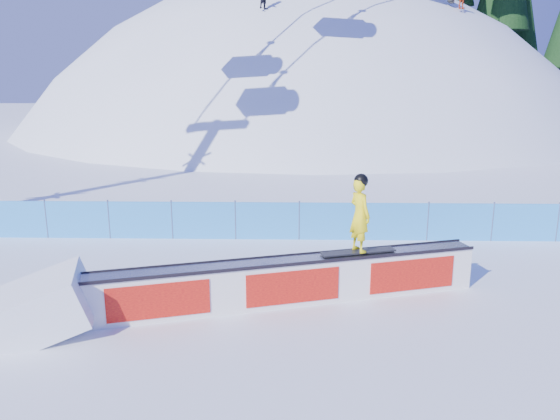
{
  "coord_description": "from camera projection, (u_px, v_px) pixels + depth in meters",
  "views": [
    {
      "loc": [
        -1.21,
        -11.95,
        5.14
      ],
      "look_at": [
        -1.54,
        2.09,
        1.57
      ],
      "focal_mm": 35.0,
      "sensor_mm": 36.0,
      "label": 1
    }
  ],
  "objects": [
    {
      "name": "ground",
      "position": [
        343.0,
        297.0,
        12.82
      ],
      "size": [
        160.0,
        160.0,
        0.0
      ],
      "primitive_type": "plane",
      "color": "white",
      "rests_on": "ground"
    },
    {
      "name": "snow_hill",
      "position": [
        303.0,
        296.0,
        57.94
      ],
      "size": [
        64.0,
        64.0,
        64.0
      ],
      "color": "white",
      "rests_on": "ground"
    },
    {
      "name": "safety_fence",
      "position": [
        331.0,
        221.0,
        17.03
      ],
      "size": [
        22.05,
        0.05,
        1.3
      ],
      "color": "#2F91E9",
      "rests_on": "ground"
    },
    {
      "name": "rail_box",
      "position": [
        290.0,
        281.0,
        12.34
      ],
      "size": [
        8.8,
        3.13,
        1.08
      ],
      "rotation": [
        0.0,
        0.0,
        0.29
      ],
      "color": "white",
      "rests_on": "ground"
    },
    {
      "name": "snow_ramp",
      "position": [
        24.0,
        332.0,
        11.07
      ],
      "size": [
        3.19,
        2.47,
        1.75
      ],
      "primitive_type": null,
      "rotation": [
        0.0,
        -0.31,
        0.29
      ],
      "color": "white",
      "rests_on": "ground"
    },
    {
      "name": "snowboarder",
      "position": [
        360.0,
        214.0,
        12.4
      ],
      "size": [
        1.79,
        0.81,
        1.85
      ],
      "rotation": [
        0.0,
        0.0,
        2.1
      ],
      "color": "black",
      "rests_on": "rail_box"
    }
  ]
}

